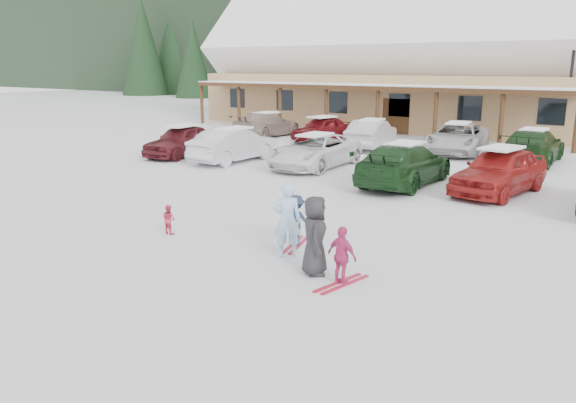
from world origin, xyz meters
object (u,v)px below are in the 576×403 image
Objects in this scene: adult_skier at (287,220)px; parked_car_4 at (500,171)px; toddler_red at (169,219)px; child_magenta at (342,256)px; child_navy at (296,220)px; parked_car_9 at (371,134)px; parked_car_7 at (267,124)px; parked_car_8 at (322,129)px; parked_car_3 at (404,164)px; lamp_post at (570,82)px; day_lodge at (401,69)px; parked_car_10 at (457,138)px; parked_car_11 at (533,146)px; parked_car_2 at (315,151)px; bystander_dark at (315,236)px; parked_car_1 at (234,145)px; parked_car_0 at (182,141)px.

adult_skier is 9.64m from parked_car_4.
child_magenta reaches higher than toddler_red.
child_navy is 16.94m from parked_car_9.
child_magenta is 0.24× the size of parked_car_7.
parked_car_9 reaches higher than parked_car_7.
parked_car_9 reaches higher than parked_car_8.
parked_car_8 is at bearing -45.88° from parked_car_3.
lamp_post is 24.62m from child_magenta.
day_lodge is at bearing 160.07° from lamp_post.
child_navy is at bearing -94.84° from lamp_post.
parked_car_4 is (12.07, -18.54, -3.16)m from day_lodge.
parked_car_10 is at bearing -120.92° from lamp_post.
parked_car_11 is (5.10, 16.81, 0.37)m from toddler_red.
day_lodge is 13.49m from parked_car_10.
parked_car_4 is at bearing -7.59° from parked_car_2.
lamp_post reaches higher than parked_car_2.
child_magenta is 10.07m from parked_car_3.
child_navy is 0.23× the size of parked_car_10.
parked_car_9 is 0.83× the size of parked_car_10.
bystander_dark reaches higher than parked_car_8.
parked_car_9 is at bearing -112.11° from parked_car_1.
parked_car_0 reaches higher than parked_car_7.
parked_car_1 is (-10.53, 9.70, -0.08)m from bystander_dark.
parked_car_0 reaches higher than child_magenta.
parked_car_8 is (-11.05, 17.96, -0.14)m from bystander_dark.
parked_car_0 is (-13.59, 9.45, -0.10)m from bystander_dark.
parked_car_7 is at bearing 162.11° from parked_car_4.
child_navy is 0.31× the size of parked_car_8.
parked_car_8 is (3.83, 0.17, -0.04)m from parked_car_7.
parked_car_9 is (-0.70, 6.58, 0.03)m from parked_car_2.
parked_car_3 is 15.18m from parked_car_7.
lamp_post reaches higher than child_navy.
parked_car_10 is at bearing -120.61° from adult_skier.
child_navy reaches higher than child_magenta.
parked_car_4 is (2.40, 8.61, 0.16)m from child_navy.
child_magenta is at bearing 128.52° from child_navy.
parked_car_4 is at bearing -178.63° from parked_car_1.
child_navy is 1.95m from bystander_dark.
parked_car_2 reaches higher than child_navy.
parked_car_11 is (1.58, 16.51, -0.12)m from adult_skier.
toddler_red is at bearing -32.73° from adult_skier.
parked_car_11 is (11.02, 7.35, -0.00)m from parked_car_1.
day_lodge is at bearing -57.12° from child_magenta.
parked_car_11 is at bearing 21.09° from parked_car_0.
lamp_post is at bearing -19.93° from day_lodge.
parked_car_0 is 0.94× the size of parked_car_1.
parked_car_7 is 15.40m from parked_car_11.
parked_car_4 reaches higher than child_magenta.
parked_car_11 is (11.56, -11.44, -3.19)m from day_lodge.
adult_skier reaches higher than child_navy.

